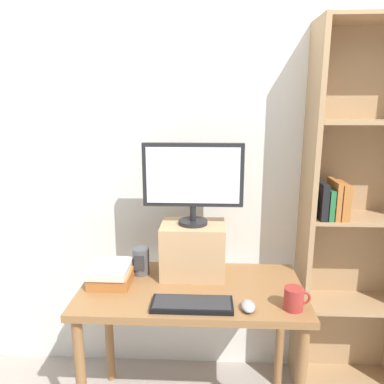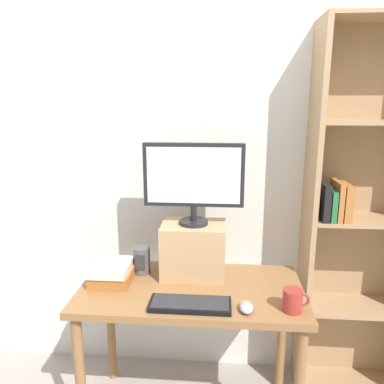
% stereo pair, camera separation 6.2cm
% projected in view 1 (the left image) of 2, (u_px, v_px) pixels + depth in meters
% --- Properties ---
extents(back_wall, '(7.00, 0.08, 2.60)m').
position_uv_depth(back_wall, '(195.00, 168.00, 2.24)').
color(back_wall, silver).
rests_on(back_wall, ground_plane).
extents(desk, '(1.13, 0.59, 0.77)m').
position_uv_depth(desk, '(192.00, 306.00, 1.93)').
color(desk, olive).
rests_on(desk, ground_plane).
extents(bookshelf_unit, '(0.62, 0.28, 2.10)m').
position_uv_depth(bookshelf_unit, '(356.00, 216.00, 2.11)').
color(bookshelf_unit, tan).
rests_on(bookshelf_unit, ground_plane).
extents(riser_box, '(0.34, 0.25, 0.29)m').
position_uv_depth(riser_box, '(193.00, 249.00, 2.01)').
color(riser_box, tan).
rests_on(riser_box, desk).
extents(computer_monitor, '(0.52, 0.15, 0.43)m').
position_uv_depth(computer_monitor, '(193.00, 179.00, 1.92)').
color(computer_monitor, black).
rests_on(computer_monitor, riser_box).
extents(keyboard, '(0.37, 0.14, 0.02)m').
position_uv_depth(keyboard, '(192.00, 304.00, 1.71)').
color(keyboard, black).
rests_on(keyboard, desk).
extents(computer_mouse, '(0.06, 0.10, 0.04)m').
position_uv_depth(computer_mouse, '(248.00, 306.00, 1.69)').
color(computer_mouse, '#99999E').
rests_on(computer_mouse, desk).
extents(book_stack, '(0.21, 0.23, 0.10)m').
position_uv_depth(book_stack, '(111.00, 274.00, 1.93)').
color(book_stack, '#AD662D').
rests_on(book_stack, desk).
extents(coffee_mug, '(0.12, 0.09, 0.10)m').
position_uv_depth(coffee_mug, '(294.00, 299.00, 1.68)').
color(coffee_mug, '#9E2D28').
rests_on(coffee_mug, desk).
extents(desk_speaker, '(0.09, 0.09, 0.15)m').
position_uv_depth(desk_speaker, '(141.00, 261.00, 2.03)').
color(desk_speaker, '#4C4C51').
rests_on(desk_speaker, desk).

